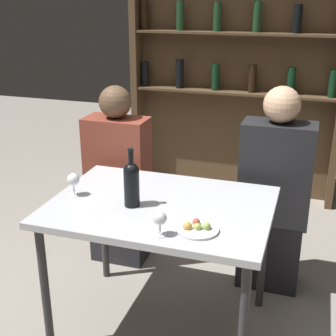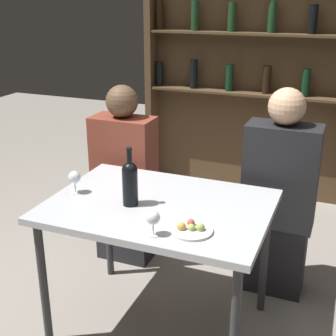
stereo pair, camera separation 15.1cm
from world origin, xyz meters
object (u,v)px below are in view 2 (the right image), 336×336
wine_bottle (130,181)px  food_plate_0 (191,229)px  seated_person_left (125,181)px  wine_glass_0 (153,219)px  wine_glass_1 (74,178)px  seated_person_right (278,200)px

wine_bottle → food_plate_0: size_ratio=1.57×
wine_bottle → seated_person_left: size_ratio=0.25×
wine_glass_0 → food_plate_0: 0.19m
food_plate_0 → seated_person_left: bearing=132.6°
wine_glass_1 → food_plate_0: 0.75m
wine_glass_1 → food_plate_0: wine_glass_1 is taller
wine_glass_1 → seated_person_right: (0.99, 0.64, -0.24)m
wine_bottle → seated_person_right: (0.65, 0.66, -0.28)m
wine_bottle → seated_person_left: bearing=119.4°
food_plate_0 → seated_person_right: bearing=71.9°
wine_glass_1 → seated_person_left: seated_person_left is taller
wine_glass_0 → food_plate_0: bearing=32.6°
seated_person_left → wine_glass_0: bearing=-56.3°
seated_person_left → seated_person_right: (1.02, 0.00, 0.03)m
wine_glass_0 → seated_person_right: (0.41, 0.91, -0.23)m
seated_person_right → wine_glass_0: bearing=-114.4°
wine_glass_1 → wine_bottle: bearing=-3.9°
wine_bottle → food_plate_0: bearing=-22.4°
seated_person_left → seated_person_right: bearing=0.0°
wine_glass_1 → food_plate_0: (0.72, -0.18, -0.07)m
wine_bottle → wine_glass_1: (-0.34, 0.02, -0.04)m
wine_glass_0 → wine_glass_1: wine_glass_1 is taller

